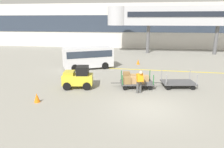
# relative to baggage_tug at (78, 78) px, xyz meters

# --- Properties ---
(ground_plane) EXTENTS (120.00, 120.00, 0.00)m
(ground_plane) POSITION_rel_baggage_tug_xyz_m (4.87, -2.84, -0.75)
(ground_plane) COLOR gray
(apron_lead_line) EXTENTS (15.58, 0.82, 0.01)m
(apron_lead_line) POSITION_rel_baggage_tug_xyz_m (7.85, 6.09, -0.75)
(apron_lead_line) COLOR yellow
(apron_lead_line) RESTS_ON ground_plane
(terminal_building) EXTENTS (61.95, 2.51, 7.47)m
(terminal_building) POSITION_rel_baggage_tug_xyz_m (4.87, 23.13, 2.99)
(terminal_building) COLOR silver
(terminal_building) RESTS_ON ground_plane
(jet_bridge) EXTENTS (19.14, 3.00, 6.56)m
(jet_bridge) POSITION_rel_baggage_tug_xyz_m (8.16, 17.15, 4.46)
(jet_bridge) COLOR #B7B7BC
(jet_bridge) RESTS_ON ground_plane
(baggage_tug) EXTENTS (2.25, 1.52, 1.58)m
(baggage_tug) POSITION_rel_baggage_tug_xyz_m (0.00, 0.00, 0.00)
(baggage_tug) COLOR gold
(baggage_tug) RESTS_ON ground_plane
(baggage_cart_lead) EXTENTS (3.08, 1.76, 1.10)m
(baggage_cart_lead) POSITION_rel_baggage_tug_xyz_m (3.99, 0.69, -0.21)
(baggage_cart_lead) COLOR #4C4C4F
(baggage_cart_lead) RESTS_ON ground_plane
(baggage_cart_middle) EXTENTS (3.08, 1.76, 1.10)m
(baggage_cart_middle) POSITION_rel_baggage_tug_xyz_m (7.06, 1.17, -0.41)
(baggage_cart_middle) COLOR #4C4C4F
(baggage_cart_middle) RESTS_ON ground_plane
(baggage_handler) EXTENTS (0.53, 0.54, 1.56)m
(baggage_handler) POSITION_rel_baggage_tug_xyz_m (4.33, -0.52, 0.11)
(baggage_handler) COLOR #4C4C4C
(baggage_handler) RESTS_ON ground_plane
(shuttle_van) EXTENTS (5.13, 3.93, 2.10)m
(shuttle_van) POSITION_rel_baggage_tug_xyz_m (-0.89, 6.09, 0.48)
(shuttle_van) COLOR silver
(shuttle_van) RESTS_ON ground_plane
(safety_cone_near) EXTENTS (0.36, 0.36, 0.55)m
(safety_cone_near) POSITION_rel_baggage_tug_xyz_m (-1.61, -2.94, -0.48)
(safety_cone_near) COLOR orange
(safety_cone_near) RESTS_ON ground_plane
(safety_cone_far) EXTENTS (0.36, 0.36, 0.55)m
(safety_cone_far) POSITION_rel_baggage_tug_xyz_m (4.03, 8.67, -0.48)
(safety_cone_far) COLOR orange
(safety_cone_far) RESTS_ON ground_plane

